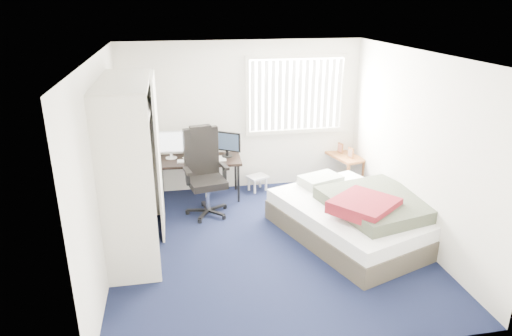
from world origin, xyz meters
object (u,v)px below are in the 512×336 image
object	(u,v)px
desk	(198,156)
nightstand	(344,158)
bed	(358,216)
office_chair	(205,181)

from	to	relation	value
desk	nightstand	size ratio (longest dim) A/B	1.61
desk	bed	distance (m)	2.72
desk	nightstand	world-z (taller)	desk
desk	bed	size ratio (longest dim) A/B	0.55
office_chair	bed	world-z (taller)	office_chair
desk	nightstand	bearing A→B (deg)	2.10
nightstand	bed	size ratio (longest dim) A/B	0.34
nightstand	bed	bearing A→B (deg)	-104.67
office_chair	nightstand	size ratio (longest dim) A/B	1.53
desk	nightstand	distance (m)	2.55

